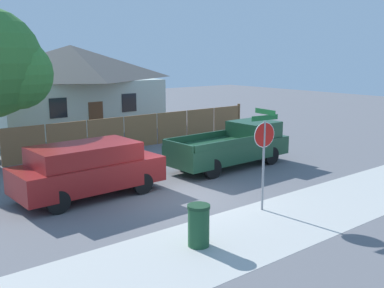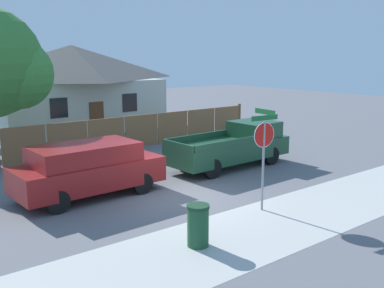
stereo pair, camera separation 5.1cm
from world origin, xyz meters
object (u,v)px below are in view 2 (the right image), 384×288
object	(u,v)px
house	(73,86)
trash_bin	(198,225)
stop_sign	(264,142)
orange_pickup	(234,146)
red_suv	(88,168)

from	to	relation	value
house	trash_bin	world-z (taller)	house
stop_sign	house	bearing A→B (deg)	91.48
orange_pickup	trash_bin	size ratio (longest dim) A/B	5.27
stop_sign	trash_bin	bearing A→B (deg)	-158.11
house	stop_sign	bearing A→B (deg)	-95.98
red_suv	trash_bin	distance (m)	5.40
red_suv	orange_pickup	bearing A→B (deg)	-1.61
house	trash_bin	bearing A→B (deg)	-105.23
stop_sign	trash_bin	world-z (taller)	stop_sign
trash_bin	orange_pickup	bearing A→B (deg)	40.32
house	trash_bin	distance (m)	19.51
house	stop_sign	distance (m)	17.98
orange_pickup	trash_bin	xyz separation A→B (m)	(-6.34, -5.38, -0.35)
red_suv	trash_bin	xyz separation A→B (m)	(0.36, -5.37, -0.44)
stop_sign	red_suv	bearing A→B (deg)	135.70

